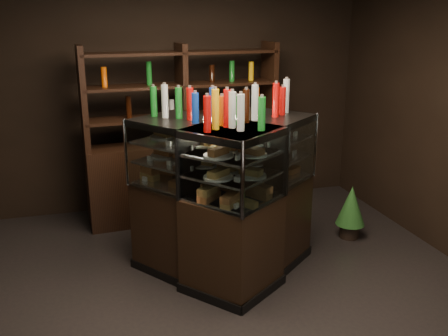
{
  "coord_description": "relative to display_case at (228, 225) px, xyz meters",
  "views": [
    {
      "loc": [
        -0.85,
        -3.41,
        2.29
      ],
      "look_at": [
        0.22,
        0.38,
        1.08
      ],
      "focal_mm": 40.0,
      "sensor_mm": 36.0,
      "label": 1
    }
  ],
  "objects": [
    {
      "name": "room_shell",
      "position": [
        -0.3,
        -0.56,
        1.46
      ],
      "size": [
        5.02,
        5.02,
        3.01
      ],
      "color": "black",
      "rests_on": "ground"
    },
    {
      "name": "potted_conifer",
      "position": [
        1.48,
        0.4,
        -0.11
      ],
      "size": [
        0.31,
        0.31,
        0.65
      ],
      "rotation": [
        0.0,
        0.0,
        0.22
      ],
      "color": "black",
      "rests_on": "ground"
    },
    {
      "name": "ground",
      "position": [
        -0.3,
        -0.56,
        -0.48
      ],
      "size": [
        5.0,
        5.0,
        0.0
      ],
      "primitive_type": "plane",
      "color": "black",
      "rests_on": "ground"
    },
    {
      "name": "back_shelving",
      "position": [
        -0.1,
        1.49,
        0.13
      ],
      "size": [
        2.21,
        0.57,
        2.0
      ],
      "rotation": [
        0.0,
        0.0,
        0.07
      ],
      "color": "black",
      "rests_on": "ground"
    },
    {
      "name": "display_case",
      "position": [
        0.0,
        0.0,
        0.0
      ],
      "size": [
        1.77,
        1.45,
        1.43
      ],
      "rotation": [
        0.0,
        0.0,
        -0.12
      ],
      "color": "black",
      "rests_on": "ground"
    },
    {
      "name": "food_display",
      "position": [
        -0.0,
        -0.0,
        0.63
      ],
      "size": [
        1.36,
        1.07,
        0.44
      ],
      "color": "#B1743F",
      "rests_on": "display_case"
    },
    {
      "name": "bottles_top",
      "position": [
        0.0,
        0.0,
        1.09
      ],
      "size": [
        1.19,
        0.93,
        0.3
      ],
      "color": "yellow",
      "rests_on": "display_case"
    }
  ]
}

